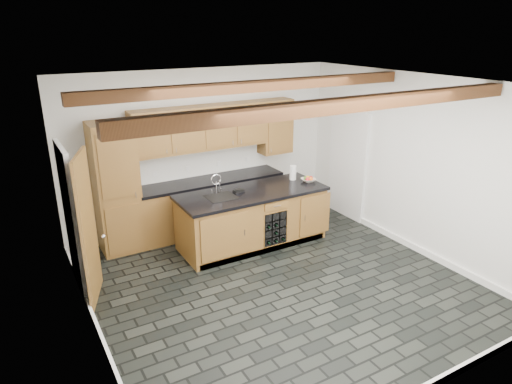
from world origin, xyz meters
TOP-DOWN VIEW (x-y plane):
  - ground at (0.00, 0.00)m, footprint 5.00×5.00m
  - room_shell at (-0.09, 0.53)m, footprint 5.01×5.00m
  - back_cabinetry at (-0.38, 2.24)m, footprint 3.65×0.62m
  - island at (0.31, 1.28)m, footprint 2.48×0.96m
  - faucet at (-0.25, 1.33)m, footprint 0.45×0.40m
  - kitchen_scale at (0.10, 1.37)m, footprint 0.18×0.11m
  - fruit_bowl at (1.38, 1.23)m, footprint 0.26×0.26m
  - fruit_cluster at (1.38, 1.23)m, footprint 0.16×0.17m
  - paper_towel at (1.22, 1.47)m, footprint 0.11×0.11m
  - mug at (-1.30, 2.19)m, footprint 0.10×0.10m

SIDE VIEW (x-z plane):
  - ground at x=0.00m, z-range 0.00..0.00m
  - island at x=0.31m, z-range 0.00..0.93m
  - kitchen_scale at x=0.10m, z-range 0.93..0.98m
  - fruit_bowl at x=1.38m, z-range 0.93..0.99m
  - faucet at x=-0.25m, z-range 0.79..1.14m
  - mug at x=-1.30m, z-range 0.93..1.01m
  - back_cabinetry at x=-0.38m, z-range -0.12..2.08m
  - fruit_cluster at x=1.38m, z-range 0.96..1.03m
  - paper_towel at x=1.22m, z-range 0.93..1.18m
  - room_shell at x=-0.09m, z-range -0.97..4.03m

